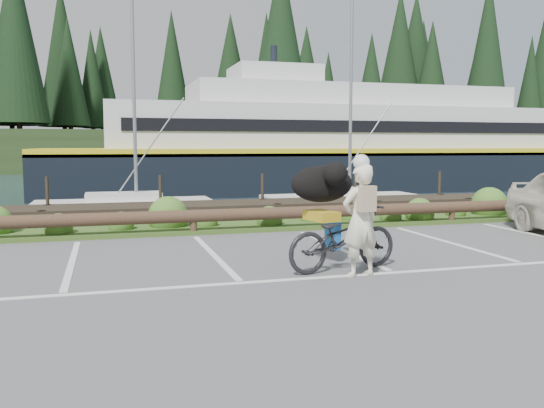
# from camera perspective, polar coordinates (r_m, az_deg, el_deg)

# --- Properties ---
(ground) EXTENTS (72.00, 72.00, 0.00)m
(ground) POSITION_cam_1_polar(r_m,az_deg,el_deg) (9.33, -3.60, -7.28)
(ground) COLOR #505053
(harbor_backdrop) EXTENTS (170.00, 160.00, 30.00)m
(harbor_backdrop) POSITION_cam_1_polar(r_m,az_deg,el_deg) (87.40, -14.63, 4.25)
(harbor_backdrop) COLOR #19303E
(harbor_backdrop) RESTS_ON ground
(vegetation_strip) EXTENTS (34.00, 1.60, 0.10)m
(vegetation_strip) POSITION_cam_1_polar(r_m,az_deg,el_deg) (14.46, -8.17, -2.44)
(vegetation_strip) COLOR #3D5B21
(vegetation_strip) RESTS_ON ground
(log_rail) EXTENTS (32.00, 0.30, 0.60)m
(log_rail) POSITION_cam_1_polar(r_m,az_deg,el_deg) (13.78, -7.77, -3.05)
(log_rail) COLOR #443021
(log_rail) RESTS_ON ground
(bicycle) EXTENTS (2.21, 1.13, 1.10)m
(bicycle) POSITION_cam_1_polar(r_m,az_deg,el_deg) (9.80, 7.03, -3.38)
(bicycle) COLOR black
(bicycle) RESTS_ON ground
(cyclist) EXTENTS (0.74, 0.56, 1.82)m
(cyclist) POSITION_cam_1_polar(r_m,az_deg,el_deg) (9.36, 8.76, -1.62)
(cyclist) COLOR white
(cyclist) RESTS_ON ground
(dog) EXTENTS (0.77, 1.23, 0.66)m
(dog) POSITION_cam_1_polar(r_m,az_deg,el_deg) (10.26, 4.95, 2.01)
(dog) COLOR black
(dog) RESTS_ON bicycle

